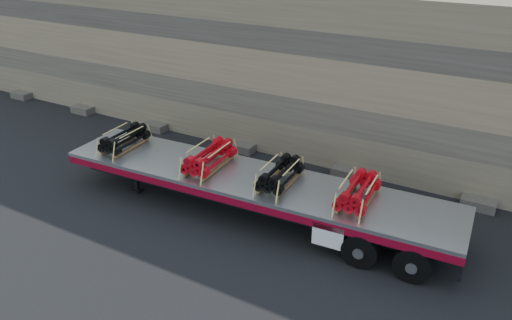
{
  "coord_description": "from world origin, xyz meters",
  "views": [
    {
      "loc": [
        7.66,
        -12.79,
        9.43
      ],
      "look_at": [
        -0.21,
        1.08,
        1.73
      ],
      "focal_mm": 35.0,
      "sensor_mm": 36.0,
      "label": 1
    }
  ],
  "objects_px": {
    "trailer": "(251,195)",
    "bundle_midfront": "(209,158)",
    "bundle_rear": "(358,192)",
    "bundle_midrear": "(280,175)",
    "bundle_front": "(124,139)"
  },
  "relations": [
    {
      "from": "trailer",
      "to": "bundle_midfront",
      "type": "bearing_deg",
      "value": 180.0
    },
    {
      "from": "bundle_rear",
      "to": "bundle_midfront",
      "type": "bearing_deg",
      "value": 180.0
    },
    {
      "from": "bundle_midrear",
      "to": "bundle_midfront",
      "type": "bearing_deg",
      "value": -180.0
    },
    {
      "from": "bundle_midfront",
      "to": "bundle_midrear",
      "type": "distance_m",
      "value": 2.76
    },
    {
      "from": "bundle_front",
      "to": "bundle_midrear",
      "type": "xyz_separation_m",
      "value": [
        6.58,
        0.32,
        0.0
      ]
    },
    {
      "from": "bundle_midfront",
      "to": "bundle_front",
      "type": "bearing_deg",
      "value": -180.0
    },
    {
      "from": "bundle_front",
      "to": "bundle_midrear",
      "type": "bearing_deg",
      "value": 0.0
    },
    {
      "from": "bundle_midfront",
      "to": "bundle_midrear",
      "type": "height_order",
      "value": "bundle_midfront"
    },
    {
      "from": "bundle_front",
      "to": "bundle_midfront",
      "type": "bearing_deg",
      "value": 0.0
    },
    {
      "from": "trailer",
      "to": "bundle_rear",
      "type": "relative_size",
      "value": 7.13
    },
    {
      "from": "bundle_rear",
      "to": "trailer",
      "type": "bearing_deg",
      "value": -180.0
    },
    {
      "from": "bundle_midrear",
      "to": "bundle_rear",
      "type": "xyz_separation_m",
      "value": [
        2.66,
        0.13,
        0.01
      ]
    },
    {
      "from": "bundle_front",
      "to": "bundle_midfront",
      "type": "relative_size",
      "value": 0.91
    },
    {
      "from": "trailer",
      "to": "bundle_front",
      "type": "height_order",
      "value": "bundle_front"
    },
    {
      "from": "trailer",
      "to": "bundle_midrear",
      "type": "xyz_separation_m",
      "value": [
        1.09,
        0.05,
        1.06
      ]
    }
  ]
}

